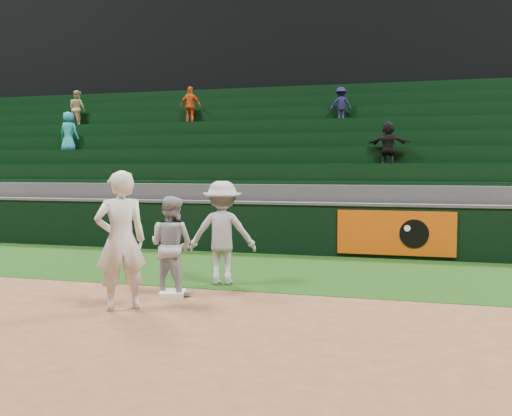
{
  "coord_description": "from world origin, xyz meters",
  "views": [
    {
      "loc": [
        3.34,
        -8.08,
        2.05
      ],
      "look_at": [
        0.49,
        2.3,
        1.3
      ],
      "focal_mm": 40.0,
      "sensor_mm": 36.0,
      "label": 1
    }
  ],
  "objects_px": {
    "first_baseman": "(121,241)",
    "base_coach": "(222,233)",
    "baserunner": "(171,245)",
    "first_base": "(173,294)"
  },
  "relations": [
    {
      "from": "first_baseman",
      "to": "baserunner",
      "type": "distance_m",
      "value": 1.16
    },
    {
      "from": "first_base",
      "to": "base_coach",
      "type": "relative_size",
      "value": 0.21
    },
    {
      "from": "first_baseman",
      "to": "base_coach",
      "type": "relative_size",
      "value": 1.11
    },
    {
      "from": "first_base",
      "to": "first_baseman",
      "type": "relative_size",
      "value": 0.19
    },
    {
      "from": "baserunner",
      "to": "base_coach",
      "type": "distance_m",
      "value": 1.13
    },
    {
      "from": "first_baseman",
      "to": "baserunner",
      "type": "relative_size",
      "value": 1.26
    },
    {
      "from": "first_base",
      "to": "baserunner",
      "type": "height_order",
      "value": "baserunner"
    },
    {
      "from": "first_baseman",
      "to": "base_coach",
      "type": "height_order",
      "value": "first_baseman"
    },
    {
      "from": "first_base",
      "to": "base_coach",
      "type": "distance_m",
      "value": 1.5
    },
    {
      "from": "baserunner",
      "to": "base_coach",
      "type": "bearing_deg",
      "value": -106.57
    }
  ]
}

